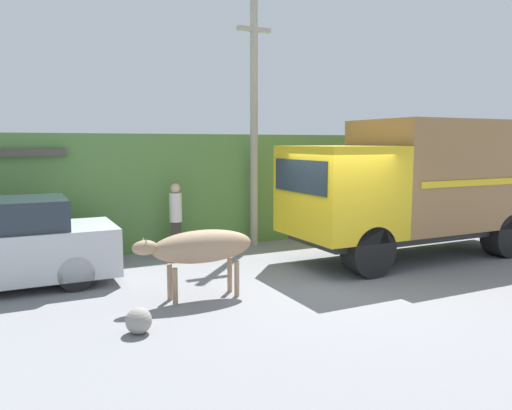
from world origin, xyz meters
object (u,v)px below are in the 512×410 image
(pedestrian_on_hill, at_px, (176,215))
(utility_pole, at_px, (254,120))
(cargo_truck, at_px, (424,182))
(brown_cow, at_px, (201,248))
(roadside_rock, at_px, (139,321))

(pedestrian_on_hill, bearing_deg, utility_pole, -159.72)
(cargo_truck, height_order, pedestrian_on_hill, cargo_truck)
(brown_cow, bearing_deg, utility_pole, 52.77)
(roadside_rock, bearing_deg, brown_cow, 39.88)
(brown_cow, xyz_separation_m, pedestrian_on_hill, (0.65, 3.57, 0.07))
(cargo_truck, xyz_separation_m, pedestrian_on_hill, (-5.28, 2.79, -0.82))
(roadside_rock, bearing_deg, utility_pole, 49.13)
(cargo_truck, relative_size, roadside_rock, 17.29)
(brown_cow, height_order, utility_pole, utility_pole)
(cargo_truck, relative_size, pedestrian_on_hill, 3.78)
(brown_cow, relative_size, pedestrian_on_hill, 1.23)
(brown_cow, bearing_deg, roadside_rock, -139.99)
(brown_cow, distance_m, roadside_rock, 1.93)
(pedestrian_on_hill, xyz_separation_m, utility_pole, (2.20, 0.16, 2.32))
(pedestrian_on_hill, bearing_deg, brown_cow, 95.69)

